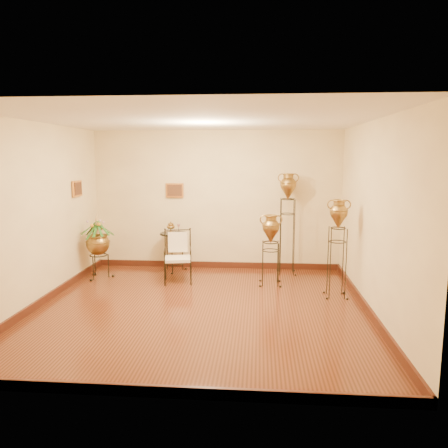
# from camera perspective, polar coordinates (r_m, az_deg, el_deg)

# --- Properties ---
(ground) EXTENTS (5.00, 5.00, 0.00)m
(ground) POSITION_cam_1_polar(r_m,az_deg,el_deg) (6.75, -3.07, -10.95)
(ground) COLOR maroon
(ground) RESTS_ON ground
(room_shell) EXTENTS (5.02, 5.02, 2.81)m
(room_shell) POSITION_cam_1_polar(r_m,az_deg,el_deg) (6.38, -3.24, 3.87)
(room_shell) COLOR #F9E1A0
(room_shell) RESTS_ON ground
(amphora_tall) EXTENTS (0.44, 0.44, 1.99)m
(amphora_tall) POSITION_cam_1_polar(r_m,az_deg,el_deg) (8.55, 8.28, 0.20)
(amphora_tall) COLOR black
(amphora_tall) RESTS_ON ground
(amphora_mid) EXTENTS (0.36, 0.36, 1.62)m
(amphora_mid) POSITION_cam_1_polar(r_m,az_deg,el_deg) (7.30, 14.59, -3.02)
(amphora_mid) COLOR black
(amphora_mid) RESTS_ON ground
(amphora_short) EXTENTS (0.43, 0.43, 1.29)m
(amphora_short) POSITION_cam_1_polar(r_m,az_deg,el_deg) (7.83, 6.10, -3.33)
(amphora_short) COLOR black
(amphora_short) RESTS_ON ground
(planter_urn) EXTENTS (0.77, 0.77, 1.27)m
(planter_urn) POSITION_cam_1_polar(r_m,az_deg,el_deg) (8.53, -16.16, -2.13)
(planter_urn) COLOR black
(planter_urn) RESTS_ON ground
(armchair) EXTENTS (0.61, 0.58, 0.95)m
(armchair) POSITION_cam_1_polar(r_m,az_deg,el_deg) (8.00, -6.05, -4.27)
(armchair) COLOR black
(armchair) RESTS_ON ground
(side_table) EXTENTS (0.69, 0.69, 0.98)m
(side_table) POSITION_cam_1_polar(r_m,az_deg,el_deg) (8.80, -6.56, -3.54)
(side_table) COLOR black
(side_table) RESTS_ON ground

